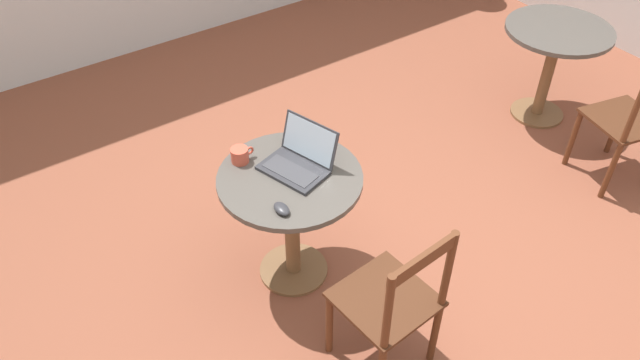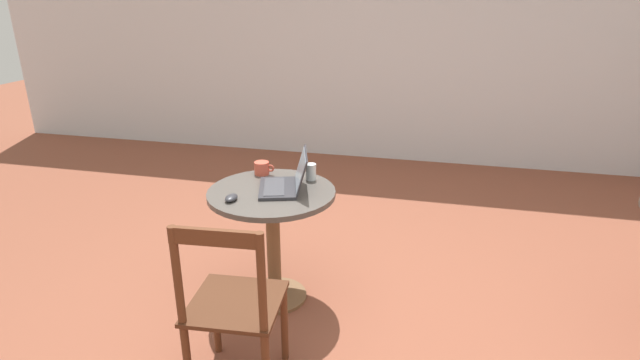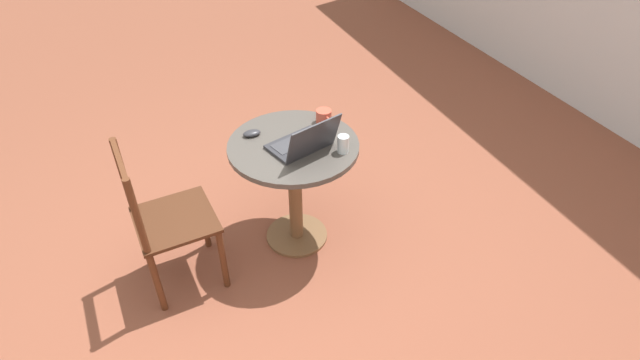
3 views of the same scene
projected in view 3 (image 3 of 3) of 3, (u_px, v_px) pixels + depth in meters
name	position (u px, v px, depth m)	size (l,w,h in m)	color
ground_plane	(263.00, 311.00, 2.69)	(16.00, 16.00, 0.00)	brown
cafe_table_near	(294.00, 168.00, 2.81)	(0.72, 0.72, 0.70)	brown
chair_near_front	(166.00, 221.00, 2.61)	(0.44, 0.44, 0.89)	#562D19
laptop	(303.00, 142.00, 2.64)	(0.35, 0.39, 0.22)	#2D2D33
mouse	(252.00, 133.00, 2.76)	(0.06, 0.10, 0.03)	#2D2D33
mug	(324.00, 116.00, 2.86)	(0.12, 0.09, 0.08)	#C64C38
drinking_glass	(343.00, 144.00, 2.62)	(0.06, 0.06, 0.10)	silver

